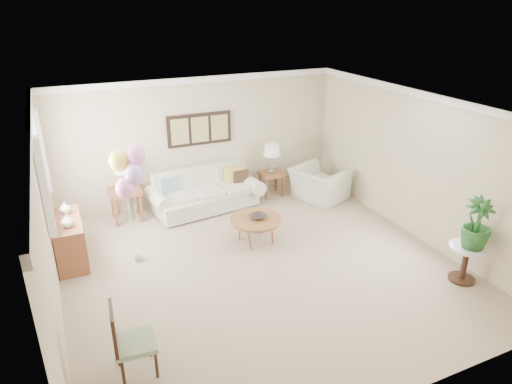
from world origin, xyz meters
TOP-DOWN VIEW (x-y plane):
  - ground_plane at (0.00, 0.00)m, footprint 6.00×6.00m
  - room_shell at (-0.11, 0.09)m, footprint 6.04×6.04m
  - wall_art_triptych at (0.00, 2.96)m, footprint 1.35×0.06m
  - sofa at (-0.10, 2.48)m, footprint 2.36×1.09m
  - end_table_left at (-1.65, 2.63)m, footprint 0.59×0.53m
  - end_table_right at (1.44, 2.55)m, footprint 0.49×0.45m
  - lamp_left at (-1.65, 2.63)m, footprint 0.32×0.32m
  - lamp_right at (1.44, 2.55)m, footprint 0.37×0.37m
  - coffee_table at (0.26, 0.78)m, footprint 0.92×0.92m
  - decor_bowl at (0.30, 0.77)m, footprint 0.35×0.35m
  - armchair at (2.28, 1.94)m, footprint 1.23×1.31m
  - side_table at (2.67, -1.61)m, footprint 0.55×0.55m
  - potted_plant at (2.70, -1.65)m, footprint 0.53×0.53m
  - accent_chair at (-2.32, -1.44)m, footprint 0.50×0.50m
  - credenza at (-2.76, 1.50)m, footprint 0.46×1.20m
  - vase_white at (-2.74, 1.22)m, footprint 0.22×0.22m
  - vase_sage at (-2.74, 1.76)m, footprint 0.22×0.22m
  - balloon_cluster at (-1.76, 1.04)m, footprint 0.55×0.47m

SIDE VIEW (x-z plane):
  - ground_plane at x=0.00m, z-range 0.00..0.00m
  - sofa at x=-0.10m, z-range -0.09..0.74m
  - armchair at x=2.28m, z-range 0.00..0.69m
  - credenza at x=-2.76m, z-range 0.00..0.74m
  - coffee_table at x=0.26m, z-range 0.20..0.66m
  - side_table at x=2.67m, z-range 0.15..0.74m
  - end_table_right at x=1.44m, z-range 0.18..0.71m
  - accent_chair at x=-2.32m, z-range 0.02..0.96m
  - decor_bowl at x=0.30m, z-range 0.46..0.53m
  - end_table_left at x=-1.65m, z-range 0.22..0.85m
  - vase_sage at x=-2.74m, z-range 0.74..0.93m
  - vase_white at x=-2.74m, z-range 0.74..0.94m
  - potted_plant at x=2.70m, z-range 0.59..1.37m
  - lamp_right at x=1.44m, z-range 0.71..1.36m
  - lamp_left at x=-1.65m, z-range 0.79..1.35m
  - wall_art_triptych at x=0.00m, z-range 1.23..1.88m
  - balloon_cluster at x=-1.76m, z-range 0.60..2.56m
  - room_shell at x=-0.11m, z-range 0.33..2.93m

